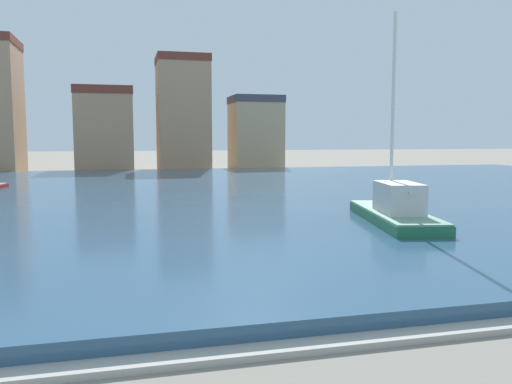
{
  "coord_description": "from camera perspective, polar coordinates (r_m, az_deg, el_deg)",
  "views": [
    {
      "loc": [
        -1.87,
        0.81,
        3.49
      ],
      "look_at": [
        1.2,
        12.89,
        2.2
      ],
      "focal_mm": 36.61,
      "sensor_mm": 36.0,
      "label": 1
    }
  ],
  "objects": [
    {
      "name": "quay_edge_coping",
      "position": [
        8.75,
        -0.79,
        -17.17
      ],
      "size": [
        80.66,
        0.5,
        0.12
      ],
      "primitive_type": "cube",
      "color": "#ADA89E",
      "rests_on": "ground"
    },
    {
      "name": "townhouse_corner_house",
      "position": [
        56.94,
        -16.18,
        6.52
      ],
      "size": [
        5.77,
        7.56,
        8.65
      ],
      "color": "tan",
      "rests_on": "ground"
    },
    {
      "name": "sailboat_green",
      "position": [
        20.24,
        14.48,
        -2.41
      ],
      "size": [
        3.26,
        7.7,
        8.05
      ],
      "color": "#236B42",
      "rests_on": "ground"
    },
    {
      "name": "harbor_water",
      "position": [
        30.52,
        -10.69,
        -0.37
      ],
      "size": [
        80.66,
        44.43,
        0.43
      ],
      "primitive_type": "cube",
      "color": "#2D5170",
      "rests_on": "ground"
    },
    {
      "name": "townhouse_tall_gabled",
      "position": [
        57.27,
        -7.99,
        8.46
      ],
      "size": [
        5.48,
        5.77,
        12.2
      ],
      "color": "tan",
      "rests_on": "ground"
    },
    {
      "name": "townhouse_narrow_midrow",
      "position": [
        59.15,
        -0.06,
        6.49
      ],
      "size": [
        5.52,
        5.36,
        8.18
      ],
      "color": "tan",
      "rests_on": "ground"
    }
  ]
}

